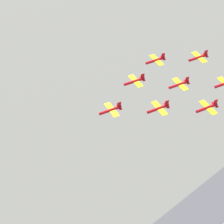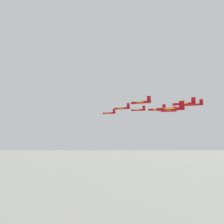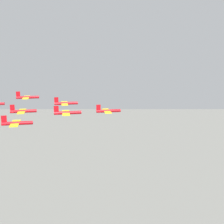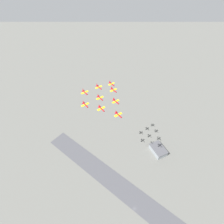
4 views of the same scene
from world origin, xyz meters
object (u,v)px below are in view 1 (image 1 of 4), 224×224
at_px(jet_1, 159,108).
at_px(jet_5, 156,60).
at_px(jet_0, 111,110).
at_px(jet_3, 208,108).
at_px(jet_2, 135,81).
at_px(jet_4, 180,84).
at_px(jet_8, 199,57).

xyz_separation_m(jet_1, jet_5, (-10.50, -35.18, -0.76)).
bearing_deg(jet_0, jet_3, -120.47).
xyz_separation_m(jet_0, jet_5, (-30.53, -28.85, 1.28)).
height_order(jet_2, jet_3, jet_3).
bearing_deg(jet_3, jet_0, 59.53).
distance_m(jet_0, jet_1, 21.10).
distance_m(jet_4, jet_5, 21.30).
xyz_separation_m(jet_3, jet_8, (-10.50, -35.18, 0.30)).
height_order(jet_2, jet_5, jet_2).
xyz_separation_m(jet_1, jet_2, (4.76, -20.76, 0.07)).
distance_m(jet_1, jet_5, 36.73).
xyz_separation_m(jet_5, jet_8, (-20.02, 6.33, 2.63)).
bearing_deg(jet_5, jet_1, 150.46).
relative_size(jet_2, jet_8, 1.00).
xyz_separation_m(jet_3, jet_4, (4.76, -20.76, -2.44)).
bearing_deg(jet_3, jet_5, -0.00).
relative_size(jet_0, jet_2, 1.00).
bearing_deg(jet_3, jet_2, 29.54).
distance_m(jet_2, jet_8, 36.25).
relative_size(jet_3, jet_4, 1.00).
height_order(jet_2, jet_8, jet_8).
bearing_deg(jet_8, jet_3, 150.46).
bearing_deg(jet_4, jet_8, -59.53).
relative_size(jet_0, jet_1, 1.00).
xyz_separation_m(jet_1, jet_8, (-30.53, -28.85, 1.87)).
relative_size(jet_0, jet_5, 1.00).
bearing_deg(jet_4, jet_5, 0.00).
relative_size(jet_0, jet_3, 1.00).
bearing_deg(jet_5, jet_0, 120.47).
height_order(jet_5, jet_8, jet_8).
bearing_deg(jet_2, jet_8, -90.00).
bearing_deg(jet_2, jet_0, 120.47).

